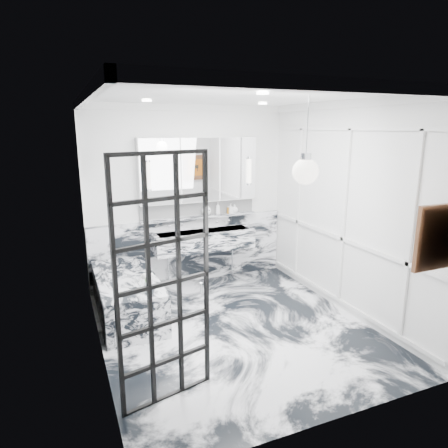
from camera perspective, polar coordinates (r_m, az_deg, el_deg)
name	(u,v)px	position (r m, az deg, el deg)	size (l,w,h in m)	color
floor	(235,328)	(5.19, 1.60, -14.69)	(3.60, 3.60, 0.00)	white
ceiling	(237,96)	(4.58, 1.84, 17.86)	(3.60, 3.60, 0.00)	white
wall_back	(189,196)	(6.34, -5.02, 3.94)	(3.60, 3.60, 0.00)	white
wall_front	(332,269)	(3.20, 15.19, -6.21)	(3.60, 3.60, 0.00)	white
wall_left	(94,234)	(4.30, -18.10, -1.34)	(3.60, 3.60, 0.00)	white
wall_right	(346,210)	(5.53, 17.00, 1.97)	(3.60, 3.60, 0.00)	white
marble_clad_back	(191,250)	(6.52, -4.79, -3.69)	(3.18, 0.05, 1.05)	white
marble_clad_left	(96,239)	(4.32, -17.84, -2.09)	(0.02, 3.56, 2.68)	white
panel_molding	(344,217)	(5.54, 16.77, 0.94)	(0.03, 3.40, 2.30)	white
soap_bottle_a	(218,208)	(6.45, -0.90, 2.25)	(0.08, 0.08, 0.20)	#8C5919
soap_bottle_b	(230,208)	(6.53, 0.93, 2.25)	(0.07, 0.08, 0.16)	#4C4C51
soap_bottle_c	(234,209)	(6.56, 1.50, 2.20)	(0.11, 0.11, 0.14)	silver
face_pot	(206,211)	(6.38, -2.55, 1.89)	(0.15, 0.15, 0.15)	white
amber_bottle	(228,210)	(6.52, 0.59, 1.94)	(0.04, 0.04, 0.10)	#8C5919
flower_vase	(148,287)	(4.91, -10.83, -8.79)	(0.08, 0.08, 0.12)	silver
crittall_door	(164,284)	(3.56, -8.51, -8.45)	(0.88, 0.04, 2.26)	black
artwork	(441,237)	(4.02, 28.62, -1.60)	(0.49, 0.05, 0.49)	#C45E14
pendant_light	(305,172)	(3.78, 11.56, 7.35)	(0.24, 0.24, 0.24)	white
trough_sink	(204,240)	(6.31, -2.92, -2.32)	(1.60, 0.45, 0.30)	silver
ledge	(200,217)	(6.38, -3.46, 1.00)	(1.90, 0.14, 0.04)	silver
subway_tile	(199,208)	(6.41, -3.66, 2.29)	(1.90, 0.03, 0.23)	white
mirror_cabinet	(199,170)	(6.26, -3.57, 7.72)	(1.90, 0.16, 1.00)	white
sconce_left	(148,176)	(5.95, -10.78, 6.82)	(0.07, 0.07, 0.40)	white
sconce_right	(249,171)	(6.49, 3.63, 7.58)	(0.07, 0.07, 0.40)	white
bathtub	(127,296)	(5.55, -13.63, -9.97)	(0.75, 1.65, 0.55)	silver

